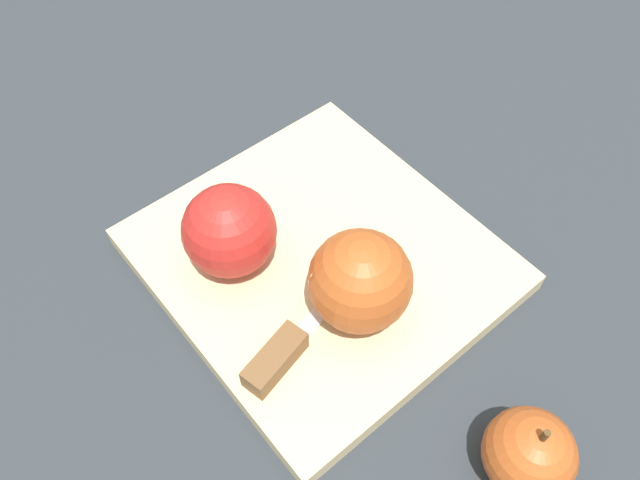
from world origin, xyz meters
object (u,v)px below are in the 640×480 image
object	(u,v)px
apple_half_right	(357,282)
apple_whole	(529,454)
knife	(281,354)
apple_half_left	(229,231)

from	to	relation	value
apple_half_right	apple_whole	bearing A→B (deg)	-156.56
apple_half_right	knife	world-z (taller)	apple_half_right
apple_half_right	apple_whole	world-z (taller)	apple_half_right
apple_half_right	knife	bearing A→B (deg)	107.18
knife	apple_half_left	bearing A→B (deg)	61.83
apple_half_left	apple_half_right	size ratio (longest dim) A/B	0.96
apple_half_left	knife	bearing A→B (deg)	-16.21
apple_half_right	knife	distance (m)	0.08
apple_half_left	knife	size ratio (longest dim) A/B	0.61
apple_half_right	knife	size ratio (longest dim) A/B	0.64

